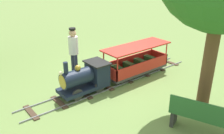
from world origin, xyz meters
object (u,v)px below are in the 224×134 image
(passenger_car, at_px, (136,63))
(park_bench, at_px, (201,117))
(locomotive, at_px, (86,77))
(conductor_person, at_px, (74,49))

(passenger_car, height_order, park_bench, passenger_car)
(locomotive, distance_m, conductor_person, 1.24)
(locomotive, relative_size, conductor_person, 0.89)
(conductor_person, bearing_deg, passenger_car, -124.03)
(conductor_person, bearing_deg, locomotive, 165.68)
(conductor_person, bearing_deg, park_bench, -171.59)
(locomotive, height_order, conductor_person, conductor_person)
(passenger_car, xyz_separation_m, park_bench, (-2.99, 1.04, -0.01))
(locomotive, bearing_deg, conductor_person, -14.32)
(locomotive, xyz_separation_m, park_bench, (-2.99, -0.89, -0.07))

